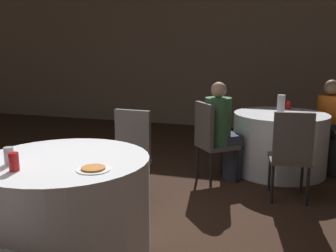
{
  "coord_description": "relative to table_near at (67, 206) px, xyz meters",
  "views": [
    {
      "loc": [
        1.6,
        -2.24,
        1.53
      ],
      "look_at": [
        0.59,
        0.93,
        0.85
      ],
      "focal_mm": 40.0,
      "sensor_mm": 36.0,
      "label": 1
    }
  ],
  "objects": [
    {
      "name": "wall_back",
      "position": [
        -0.08,
        5.14,
        1.02
      ],
      "size": [
        16.0,
        0.06,
        2.8
      ],
      "color": "gray",
      "rests_on": "ground_plane"
    },
    {
      "name": "table_near",
      "position": [
        0.0,
        0.0,
        0.0
      ],
      "size": [
        1.25,
        1.25,
        0.75
      ],
      "color": "silver",
      "rests_on": "ground_plane"
    },
    {
      "name": "table_far",
      "position": [
        1.47,
        2.53,
        0.0
      ],
      "size": [
        1.16,
        1.16,
        0.75
      ],
      "color": "silver",
      "rests_on": "ground_plane"
    },
    {
      "name": "chair_near_north",
      "position": [
        0.06,
        1.04,
        0.18
      ],
      "size": [
        0.42,
        0.43,
        0.94
      ],
      "rotation": [
        0.0,
        0.0,
        -3.2
      ],
      "color": "#59514C",
      "rests_on": "ground_plane"
    },
    {
      "name": "chair_far_southwest",
      "position": [
        0.71,
        1.89,
        0.18
      ],
      "size": [
        0.56,
        0.56,
        0.94
      ],
      "rotation": [
        0.0,
        0.0,
        -0.88
      ],
      "color": "#59514C",
      "rests_on": "ground_plane"
    },
    {
      "name": "chair_far_south",
      "position": [
        1.6,
        1.54,
        0.18
      ],
      "size": [
        0.45,
        0.45,
        0.94
      ],
      "rotation": [
        0.0,
        0.0,
        0.13
      ],
      "color": "#59514C",
      "rests_on": "ground_plane"
    },
    {
      "name": "chair_far_northeast",
      "position": [
        2.17,
        3.24,
        0.18
      ],
      "size": [
        0.57,
        0.57,
        0.94
      ],
      "rotation": [
        0.0,
        0.0,
        -3.91
      ],
      "color": "#59514C",
      "rests_on": "ground_plane"
    },
    {
      "name": "person_orange_shirt",
      "position": [
        2.05,
        3.12,
        0.2
      ],
      "size": [
        0.47,
        0.47,
        1.14
      ],
      "rotation": [
        0.0,
        0.0,
        -3.91
      ],
      "color": "#33384C",
      "rests_on": "ground_plane"
    },
    {
      "name": "person_green_jacket",
      "position": [
        0.84,
        2.0,
        0.2
      ],
      "size": [
        0.45,
        0.44,
        1.17
      ],
      "rotation": [
        0.0,
        0.0,
        -0.88
      ],
      "color": "#33384C",
      "rests_on": "ground_plane"
    },
    {
      "name": "pizza_plate_near",
      "position": [
        0.34,
        -0.18,
        0.38
      ],
      "size": [
        0.23,
        0.23,
        0.02
      ],
      "color": "white",
      "rests_on": "table_near"
    },
    {
      "name": "soda_can_red",
      "position": [
        -0.15,
        -0.35,
        0.44
      ],
      "size": [
        0.07,
        0.07,
        0.12
      ],
      "color": "red",
      "rests_on": "table_near"
    },
    {
      "name": "soda_can_silver",
      "position": [
        -0.28,
        -0.24,
        0.44
      ],
      "size": [
        0.07,
        0.07,
        0.12
      ],
      "color": "silver",
      "rests_on": "table_near"
    },
    {
      "name": "bottle_far",
      "position": [
        1.47,
        2.3,
        0.51
      ],
      "size": [
        0.09,
        0.09,
        0.26
      ],
      "color": "white",
      "rests_on": "table_far"
    },
    {
      "name": "cup_far",
      "position": [
        1.55,
        2.93,
        0.43
      ],
      "size": [
        0.08,
        0.08,
        0.11
      ],
      "color": "red",
      "rests_on": "table_far"
    }
  ]
}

